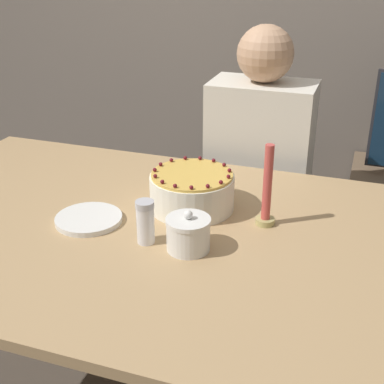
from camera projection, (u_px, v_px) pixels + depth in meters
The scene contains 7 objects.
dining_table at pixel (136, 254), 1.59m from camera, with size 1.65×1.07×0.77m.
cake at pixel (192, 191), 1.62m from camera, with size 0.26×0.26×0.13m.
sugar_bowl at pixel (188, 234), 1.41m from camera, with size 0.12×0.12×0.12m.
sugar_shaker at pixel (145, 222), 1.44m from camera, with size 0.05×0.05×0.12m.
plate_stack at pixel (89, 219), 1.57m from camera, with size 0.20×0.20×0.02m.
candle at pixel (267, 194), 1.51m from camera, with size 0.06×0.06×0.24m.
person_man_blue_shirt at pixel (257, 199), 2.21m from camera, with size 0.40×0.34×1.25m.
Camera 1 is at (0.60, -1.23, 1.52)m, focal length 50.00 mm.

